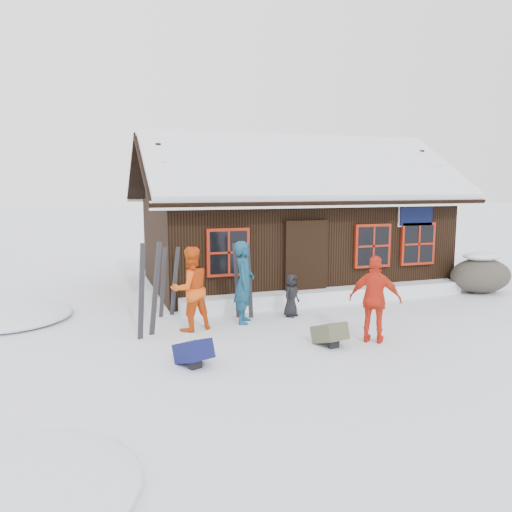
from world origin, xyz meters
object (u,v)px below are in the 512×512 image
object	(u,v)px
skier_orange_left	(190,289)
ski_pair_left	(149,291)
skier_orange_right	(375,299)
backpack_blue	(193,356)
backpack_olive	(330,337)
boulder	(481,274)
skier_crouched	(291,295)
skier_teal	(244,282)

from	to	relation	value
skier_orange_left	ski_pair_left	distance (m)	0.85
skier_orange_right	ski_pair_left	xyz separation A→B (m)	(-3.93, 1.75, 0.07)
ski_pair_left	backpack_blue	size ratio (longest dim) A/B	3.21
skier_orange_right	backpack_olive	bearing A→B (deg)	33.60
skier_orange_left	ski_pair_left	world-z (taller)	ski_pair_left
boulder	backpack_blue	world-z (taller)	boulder
backpack_blue	skier_orange_right	bearing A→B (deg)	-17.58
backpack_blue	backpack_olive	size ratio (longest dim) A/B	1.01
skier_orange_right	skier_crouched	world-z (taller)	skier_orange_right
skier_teal	ski_pair_left	distance (m)	2.06
skier_orange_left	backpack_olive	world-z (taller)	skier_orange_left
skier_orange_right	backpack_olive	world-z (taller)	skier_orange_right
skier_crouched	backpack_blue	xyz separation A→B (m)	(-2.70, -2.32, -0.32)
skier_orange_left	skier_crouched	bearing A→B (deg)	172.66
skier_orange_left	boulder	world-z (taller)	skier_orange_left
ski_pair_left	backpack_blue	world-z (taller)	ski_pair_left
skier_crouched	backpack_blue	size ratio (longest dim) A/B	1.63
skier_orange_left	backpack_blue	bearing A→B (deg)	64.36
skier_orange_left	backpack_olive	xyz separation A→B (m)	(2.21, -1.80, -0.70)
boulder	backpack_blue	bearing A→B (deg)	-160.80
skier_teal	skier_orange_left	size ratio (longest dim) A/B	1.03
skier_orange_right	boulder	bearing A→B (deg)	-111.56
skier_orange_left	backpack_olive	distance (m)	2.93
ski_pair_left	backpack_blue	bearing A→B (deg)	-100.69
boulder	skier_teal	bearing A→B (deg)	-173.44
skier_teal	ski_pair_left	bearing A→B (deg)	124.03
skier_orange_left	backpack_olive	bearing A→B (deg)	125.59
skier_orange_right	backpack_blue	world-z (taller)	skier_orange_right
skier_orange_right	skier_crouched	size ratio (longest dim) A/B	1.71
skier_orange_left	skier_orange_right	world-z (taller)	skier_orange_left
boulder	ski_pair_left	xyz separation A→B (m)	(-9.06, -1.12, 0.38)
skier_teal	backpack_blue	bearing A→B (deg)	169.74
skier_orange_left	boulder	bearing A→B (deg)	171.56
skier_teal	backpack_blue	xyz separation A→B (m)	(-1.55, -2.18, -0.72)
ski_pair_left	backpack_olive	xyz separation A→B (m)	(3.05, -1.66, -0.73)
boulder	backpack_olive	size ratio (longest dim) A/B	2.95
skier_teal	skier_orange_left	distance (m)	1.20
backpack_blue	ski_pair_left	bearing A→B (deg)	84.92
skier_orange_right	ski_pair_left	bearing A→B (deg)	15.24
boulder	backpack_olive	bearing A→B (deg)	-155.12
skier_orange_left	boulder	distance (m)	8.28
skier_orange_right	backpack_blue	distance (m)	3.52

